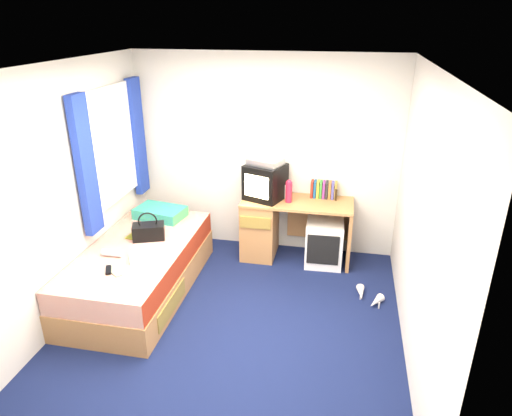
% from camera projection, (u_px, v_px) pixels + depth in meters
% --- Properties ---
extents(ground, '(3.40, 3.40, 0.00)m').
position_uv_depth(ground, '(232.00, 323.00, 4.44)').
color(ground, '#0C1438').
rests_on(ground, ground).
extents(room_shell, '(3.40, 3.40, 3.40)m').
position_uv_depth(room_shell, '(229.00, 183.00, 3.87)').
color(room_shell, white).
rests_on(room_shell, ground).
extents(bed, '(1.01, 2.00, 0.54)m').
position_uv_depth(bed, '(140.00, 269.00, 4.86)').
color(bed, '#B7804C').
rests_on(bed, ground).
extents(pillow, '(0.61, 0.45, 0.12)m').
position_uv_depth(pillow, '(160.00, 213.00, 5.41)').
color(pillow, '#1A72AE').
rests_on(pillow, bed).
extents(desk, '(1.30, 0.55, 0.75)m').
position_uv_depth(desk, '(274.00, 225.00, 5.55)').
color(desk, '#B7804C').
rests_on(desk, ground).
extents(storage_cube, '(0.44, 0.44, 0.53)m').
position_uv_depth(storage_cube, '(324.00, 243.00, 5.41)').
color(storage_cube, white).
rests_on(storage_cube, ground).
extents(crt_tv, '(0.53, 0.51, 0.42)m').
position_uv_depth(crt_tv, '(265.00, 182.00, 5.35)').
color(crt_tv, black).
rests_on(crt_tv, desk).
extents(vcr, '(0.45, 0.38, 0.07)m').
position_uv_depth(vcr, '(266.00, 162.00, 5.26)').
color(vcr, '#B3B3B5').
rests_on(vcr, crt_tv).
extents(book_row, '(0.31, 0.13, 0.20)m').
position_uv_depth(book_row, '(324.00, 190.00, 5.42)').
color(book_row, maroon).
rests_on(book_row, desk).
extents(picture_frame, '(0.06, 0.12, 0.14)m').
position_uv_depth(picture_frame, '(335.00, 193.00, 5.38)').
color(picture_frame, black).
rests_on(picture_frame, desk).
extents(pink_water_bottle, '(0.08, 0.08, 0.24)m').
position_uv_depth(pink_water_bottle, '(289.00, 192.00, 5.28)').
color(pink_water_bottle, red).
rests_on(pink_water_bottle, desk).
extents(aerosol_can, '(0.06, 0.06, 0.17)m').
position_uv_depth(aerosol_can, '(286.00, 192.00, 5.39)').
color(aerosol_can, white).
rests_on(aerosol_can, desk).
extents(handbag, '(0.38, 0.29, 0.31)m').
position_uv_depth(handbag, '(149.00, 231.00, 4.88)').
color(handbag, black).
rests_on(handbag, bed).
extents(towel, '(0.35, 0.31, 0.10)m').
position_uv_depth(towel, '(148.00, 254.00, 4.49)').
color(towel, silver).
rests_on(towel, bed).
extents(magazine, '(0.25, 0.31, 0.01)m').
position_uv_depth(magazine, '(140.00, 234.00, 5.00)').
color(magazine, '#CCD117').
rests_on(magazine, bed).
extents(water_bottle, '(0.20, 0.07, 0.07)m').
position_uv_depth(water_bottle, '(112.00, 253.00, 4.55)').
color(water_bottle, silver).
rests_on(water_bottle, bed).
extents(colour_swatch_fan, '(0.21, 0.18, 0.01)m').
position_uv_depth(colour_swatch_fan, '(114.00, 272.00, 4.27)').
color(colour_swatch_fan, orange).
rests_on(colour_swatch_fan, bed).
extents(remote_control, '(0.12, 0.17, 0.02)m').
position_uv_depth(remote_control, '(108.00, 270.00, 4.29)').
color(remote_control, black).
rests_on(remote_control, bed).
extents(window_assembly, '(0.11, 1.42, 1.40)m').
position_uv_depth(window_assembly, '(113.00, 149.00, 4.98)').
color(window_assembly, silver).
rests_on(window_assembly, room_shell).
extents(white_heels, '(0.30, 0.37, 0.09)m').
position_uv_depth(white_heels, '(368.00, 297.00, 4.77)').
color(white_heels, silver).
rests_on(white_heels, ground).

